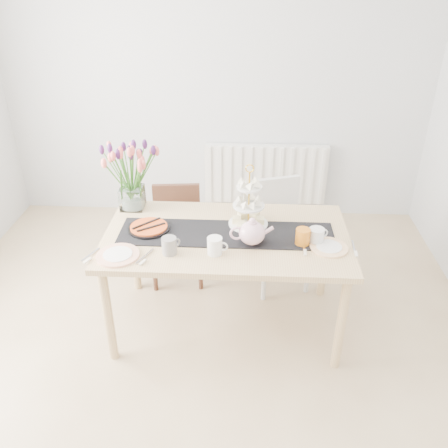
{
  "coord_description": "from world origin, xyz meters",
  "views": [
    {
      "loc": [
        0.32,
        -2.15,
        2.34
      ],
      "look_at": [
        0.18,
        0.46,
        0.85
      ],
      "focal_mm": 38.0,
      "sensor_mm": 36.0,
      "label": 1
    }
  ],
  "objects_px": {
    "cream_jug": "(316,236)",
    "mug_grey": "(169,246)",
    "dining_table": "(226,244)",
    "plate_left": "(118,255)",
    "radiator": "(265,174)",
    "plate_right": "(329,247)",
    "tulip_vase": "(129,166)",
    "mug_orange": "(303,237)",
    "cake_stand": "(249,211)",
    "tart_tin": "(149,228)",
    "chair_white": "(277,225)",
    "mug_white": "(215,246)",
    "teapot": "(252,233)",
    "chair_brown": "(177,226)"
  },
  "relations": [
    {
      "from": "cream_jug",
      "to": "mug_grey",
      "type": "distance_m",
      "value": 0.92
    },
    {
      "from": "dining_table",
      "to": "plate_left",
      "type": "relative_size",
      "value": 6.1
    },
    {
      "from": "radiator",
      "to": "plate_right",
      "type": "xyz_separation_m",
      "value": [
        0.34,
        -1.82,
        0.31
      ]
    },
    {
      "from": "tulip_vase",
      "to": "mug_orange",
      "type": "relative_size",
      "value": 5.41
    },
    {
      "from": "tulip_vase",
      "to": "cream_jug",
      "type": "bearing_deg",
      "value": -18.04
    },
    {
      "from": "tulip_vase",
      "to": "cake_stand",
      "type": "relative_size",
      "value": 1.53
    },
    {
      "from": "dining_table",
      "to": "tart_tin",
      "type": "distance_m",
      "value": 0.52
    },
    {
      "from": "chair_white",
      "to": "tart_tin",
      "type": "relative_size",
      "value": 3.09
    },
    {
      "from": "chair_white",
      "to": "plate_left",
      "type": "bearing_deg",
      "value": -156.71
    },
    {
      "from": "mug_white",
      "to": "radiator",
      "type": "bearing_deg",
      "value": 85.04
    },
    {
      "from": "cream_jug",
      "to": "radiator",
      "type": "bearing_deg",
      "value": 73.56
    },
    {
      "from": "chair_white",
      "to": "mug_white",
      "type": "distance_m",
      "value": 0.98
    },
    {
      "from": "cream_jug",
      "to": "mug_grey",
      "type": "height_order",
      "value": "mug_grey"
    },
    {
      "from": "teapot",
      "to": "chair_white",
      "type": "bearing_deg",
      "value": 68.36
    },
    {
      "from": "radiator",
      "to": "mug_orange",
      "type": "relative_size",
      "value": 10.96
    },
    {
      "from": "chair_white",
      "to": "plate_left",
      "type": "relative_size",
      "value": 3.23
    },
    {
      "from": "dining_table",
      "to": "chair_brown",
      "type": "relative_size",
      "value": 2.1
    },
    {
      "from": "tart_tin",
      "to": "radiator",
      "type": "bearing_deg",
      "value": 63.63
    },
    {
      "from": "cake_stand",
      "to": "mug_grey",
      "type": "height_order",
      "value": "cake_stand"
    },
    {
      "from": "chair_white",
      "to": "tulip_vase",
      "type": "xyz_separation_m",
      "value": [
        -1.06,
        -0.25,
        0.58
      ]
    },
    {
      "from": "tart_tin",
      "to": "mug_grey",
      "type": "distance_m",
      "value": 0.33
    },
    {
      "from": "chair_white",
      "to": "dining_table",
      "type": "bearing_deg",
      "value": -139.71
    },
    {
      "from": "cake_stand",
      "to": "teapot",
      "type": "height_order",
      "value": "cake_stand"
    },
    {
      "from": "tulip_vase",
      "to": "mug_grey",
      "type": "xyz_separation_m",
      "value": [
        0.35,
        -0.59,
        -0.27
      ]
    },
    {
      "from": "mug_white",
      "to": "plate_right",
      "type": "height_order",
      "value": "mug_white"
    },
    {
      "from": "chair_brown",
      "to": "tulip_vase",
      "type": "relative_size",
      "value": 1.29
    },
    {
      "from": "tart_tin",
      "to": "mug_white",
      "type": "height_order",
      "value": "mug_white"
    },
    {
      "from": "mug_orange",
      "to": "cake_stand",
      "type": "bearing_deg",
      "value": 113.07
    },
    {
      "from": "cake_stand",
      "to": "plate_left",
      "type": "distance_m",
      "value": 0.9
    },
    {
      "from": "chair_brown",
      "to": "tulip_vase",
      "type": "xyz_separation_m",
      "value": [
        -0.26,
        -0.29,
        0.64
      ]
    },
    {
      "from": "dining_table",
      "to": "mug_white",
      "type": "relative_size",
      "value": 14.52
    },
    {
      "from": "teapot",
      "to": "plate_right",
      "type": "height_order",
      "value": "teapot"
    },
    {
      "from": "cream_jug",
      "to": "mug_orange",
      "type": "bearing_deg",
      "value": 173.29
    },
    {
      "from": "chair_brown",
      "to": "plate_left",
      "type": "distance_m",
      "value": 1.0
    },
    {
      "from": "tart_tin",
      "to": "mug_white",
      "type": "xyz_separation_m",
      "value": [
        0.45,
        -0.26,
        0.04
      ]
    },
    {
      "from": "plate_left",
      "to": "tart_tin",
      "type": "bearing_deg",
      "value": 67.63
    },
    {
      "from": "chair_brown",
      "to": "teapot",
      "type": "xyz_separation_m",
      "value": [
        0.59,
        -0.74,
        0.4
      ]
    },
    {
      "from": "chair_white",
      "to": "mug_orange",
      "type": "height_order",
      "value": "mug_orange"
    },
    {
      "from": "dining_table",
      "to": "mug_grey",
      "type": "xyz_separation_m",
      "value": [
        -0.34,
        -0.25,
        0.13
      ]
    },
    {
      "from": "chair_brown",
      "to": "chair_white",
      "type": "distance_m",
      "value": 0.8
    },
    {
      "from": "cake_stand",
      "to": "plate_right",
      "type": "height_order",
      "value": "cake_stand"
    },
    {
      "from": "chair_brown",
      "to": "chair_white",
      "type": "bearing_deg",
      "value": -8.51
    },
    {
      "from": "tulip_vase",
      "to": "plate_left",
      "type": "distance_m",
      "value": 0.71
    },
    {
      "from": "dining_table",
      "to": "tart_tin",
      "type": "height_order",
      "value": "tart_tin"
    },
    {
      "from": "dining_table",
      "to": "tart_tin",
      "type": "xyz_separation_m",
      "value": [
        -0.51,
        0.02,
        0.09
      ]
    },
    {
      "from": "mug_white",
      "to": "plate_left",
      "type": "distance_m",
      "value": 0.59
    },
    {
      "from": "cream_jug",
      "to": "mug_grey",
      "type": "xyz_separation_m",
      "value": [
        -0.91,
        -0.17,
        0.01
      ]
    },
    {
      "from": "dining_table",
      "to": "cake_stand",
      "type": "relative_size",
      "value": 4.12
    },
    {
      "from": "plate_left",
      "to": "mug_grey",
      "type": "bearing_deg",
      "value": 8.71
    },
    {
      "from": "mug_grey",
      "to": "mug_white",
      "type": "distance_m",
      "value": 0.28
    }
  ]
}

